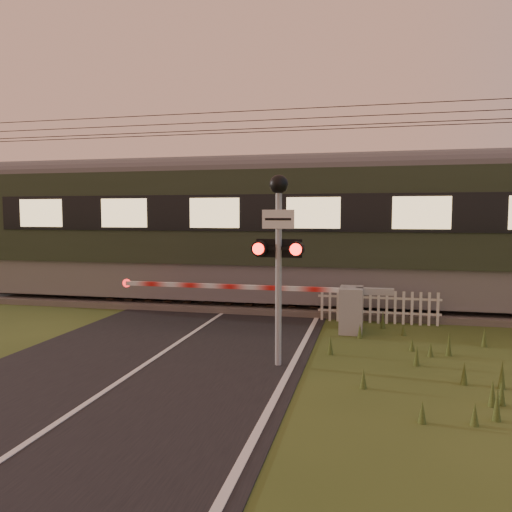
# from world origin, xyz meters

# --- Properties ---
(ground) EXTENTS (160.00, 160.00, 0.00)m
(ground) POSITION_xyz_m (0.00, 0.00, 0.00)
(ground) COLOR #33461B
(ground) RESTS_ON ground
(road) EXTENTS (6.00, 140.00, 0.03)m
(road) POSITION_xyz_m (0.02, -0.23, 0.01)
(road) COLOR black
(road) RESTS_ON ground
(track_bed) EXTENTS (140.00, 3.40, 0.39)m
(track_bed) POSITION_xyz_m (0.00, 6.50, 0.07)
(track_bed) COLOR #47423D
(track_bed) RESTS_ON ground
(overhead_wires) EXTENTS (120.00, 0.62, 0.62)m
(overhead_wires) POSITION_xyz_m (0.00, 6.50, 5.72)
(overhead_wires) COLOR black
(overhead_wires) RESTS_ON ground
(boom_gate) EXTENTS (7.13, 0.86, 1.14)m
(boom_gate) POSITION_xyz_m (3.39, 3.44, 0.63)
(boom_gate) COLOR gray
(boom_gate) RESTS_ON ground
(crossing_signal) EXTENTS (0.92, 0.37, 3.62)m
(crossing_signal) POSITION_xyz_m (2.48, 0.32, 2.49)
(crossing_signal) COLOR gray
(crossing_signal) RESTS_ON ground
(picket_fence) EXTENTS (3.20, 0.07, 0.87)m
(picket_fence) POSITION_xyz_m (4.41, 4.60, 0.44)
(picket_fence) COLOR silver
(picket_fence) RESTS_ON ground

